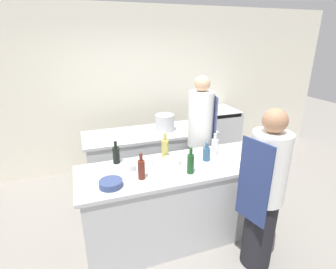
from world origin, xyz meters
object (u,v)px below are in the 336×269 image
bowl_ceramic_blue (172,161)px  bowl_mixing_large (111,184)px  bowl_prep_small (128,167)px  cup (150,162)px  chef_at_stove (200,140)px  bottle_wine (165,148)px  bottle_water (206,153)px  stockpot (165,123)px  bottle_olive_oil (141,169)px  bottle_sauce (191,163)px  bottle_cooking_oil (116,154)px  bottle_vinegar (215,146)px  chef_at_prep_near (264,193)px  oven_range (215,135)px

bowl_ceramic_blue → bowl_mixing_large: bearing=-159.5°
bowl_prep_small → cup: size_ratio=2.04×
chef_at_stove → bowl_mixing_large: (-1.37, -0.87, 0.05)m
bottle_wine → bottle_water: 0.49m
bottle_water → cup: bearing=171.2°
bottle_wine → stockpot: bearing=71.3°
bottle_wine → cup: bearing=-148.9°
bottle_olive_oil → bottle_sauce: size_ratio=0.96×
bottle_olive_oil → stockpot: bearing=62.1°
bottle_cooking_oil → bottle_sauce: (0.69, -0.50, 0.01)m
bowl_mixing_large → bowl_prep_small: 0.35m
bowl_prep_small → stockpot: (0.79, 1.08, 0.09)m
cup → bottle_cooking_oil: bearing=152.5°
bottle_vinegar → bottle_sauce: bottle_sauce is taller
bottle_vinegar → stockpot: (-0.28, 1.04, 0.02)m
bottle_olive_oil → bowl_ceramic_blue: (0.41, 0.22, -0.08)m
bottle_olive_oil → bottle_vinegar: bottle_olive_oil is taller
bottle_water → bowl_prep_small: 0.91m
chef_at_prep_near → stockpot: bearing=-2.0°
bottle_vinegar → bowl_mixing_large: bottle_vinegar is taller
bottle_vinegar → bottle_cooking_oil: size_ratio=1.03×
oven_range → bottle_cooking_oil: size_ratio=3.93×
bowl_prep_small → stockpot: stockpot is taller
bottle_wine → cup: 0.28m
cup → stockpot: (0.54, 1.04, 0.08)m
chef_at_prep_near → bottle_sauce: size_ratio=5.95×
bottle_cooking_oil → bowl_mixing_large: bearing=-105.2°
chef_at_stove → bowl_prep_small: bearing=-48.4°
bowl_mixing_large → bowl_ceramic_blue: (0.73, 0.27, -0.00)m
chef_at_stove → bottle_vinegar: (-0.08, -0.55, 0.13)m
chef_at_prep_near → bottle_wine: (-0.70, 0.94, 0.20)m
bottle_olive_oil → bowl_ceramic_blue: size_ratio=1.35×
bottle_water → bowl_ceramic_blue: bottle_water is taller
bottle_vinegar → cup: size_ratio=3.28×
chef_at_prep_near → bowl_mixing_large: 1.49m
bowl_mixing_large → stockpot: (1.01, 1.36, 0.09)m
chef_at_stove → bowl_mixing_large: bearing=-43.3°
bottle_water → cup: bottle_water is taller
chef_at_stove → bowl_ceramic_blue: chef_at_stove is taller
chef_at_stove → cup: 1.06m
bottle_olive_oil → bowl_mixing_large: 0.33m
bottle_olive_oil → bowl_prep_small: size_ratio=1.65×
bottle_sauce → bowl_prep_small: size_ratio=1.72×
bottle_sauce → bowl_mixing_large: (-0.83, 0.01, -0.08)m
chef_at_stove → bowl_prep_small: 1.30m
cup → bottle_vinegar: bearing=0.4°
oven_range → bowl_prep_small: size_ratio=6.16×
chef_at_prep_near → stockpot: chef_at_prep_near is taller
bottle_olive_oil → oven_range: bearing=44.4°
chef_at_prep_near → chef_at_stove: chef_at_stove is taller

